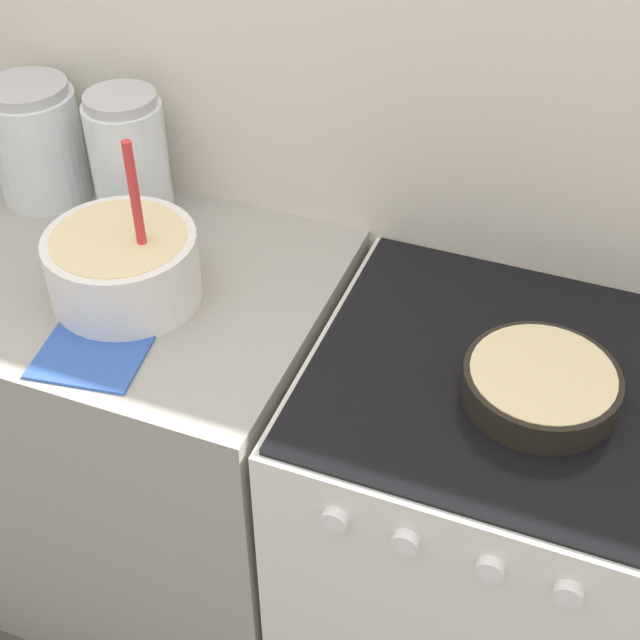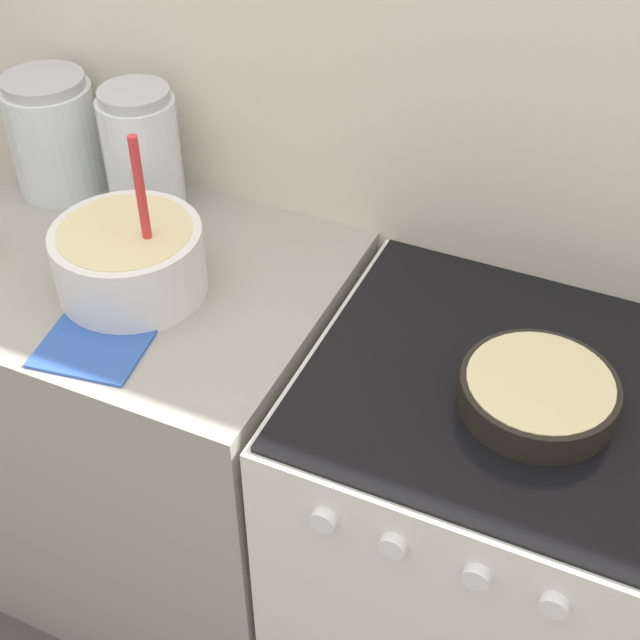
% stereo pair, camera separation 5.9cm
% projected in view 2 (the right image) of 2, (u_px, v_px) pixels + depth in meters
% --- Properties ---
extents(wall_back, '(4.53, 0.05, 2.40)m').
position_uv_depth(wall_back, '(392.00, 74.00, 1.51)').
color(wall_back, beige).
rests_on(wall_back, ground_plane).
extents(countertop_cabinet, '(0.76, 0.59, 0.89)m').
position_uv_depth(countertop_cabinet, '(153.00, 435.00, 1.89)').
color(countertop_cabinet, '#9E998E').
rests_on(countertop_cabinet, ground_plane).
extents(stove, '(0.61, 0.61, 0.89)m').
position_uv_depth(stove, '(469.00, 549.00, 1.68)').
color(stove, white).
rests_on(stove, ground_plane).
extents(mixing_bowl, '(0.26, 0.26, 0.31)m').
position_uv_depth(mixing_bowl, '(129.00, 257.00, 1.51)').
color(mixing_bowl, white).
rests_on(mixing_bowl, countertop_cabinet).
extents(baking_pan, '(0.24, 0.24, 0.05)m').
position_uv_depth(baking_pan, '(538.00, 393.00, 1.32)').
color(baking_pan, black).
rests_on(baking_pan, stove).
extents(storage_jar_left, '(0.17, 0.17, 0.24)m').
position_uv_depth(storage_jar_left, '(56.00, 142.00, 1.75)').
color(storage_jar_left, silver).
rests_on(storage_jar_left, countertop_cabinet).
extents(storage_jar_middle, '(0.15, 0.15, 0.25)m').
position_uv_depth(storage_jar_middle, '(143.00, 160.00, 1.68)').
color(storage_jar_middle, silver).
rests_on(storage_jar_middle, countertop_cabinet).
extents(recipe_page, '(0.20, 0.25, 0.01)m').
position_uv_depth(recipe_page, '(105.00, 331.00, 1.47)').
color(recipe_page, '#3359B2').
rests_on(recipe_page, countertop_cabinet).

